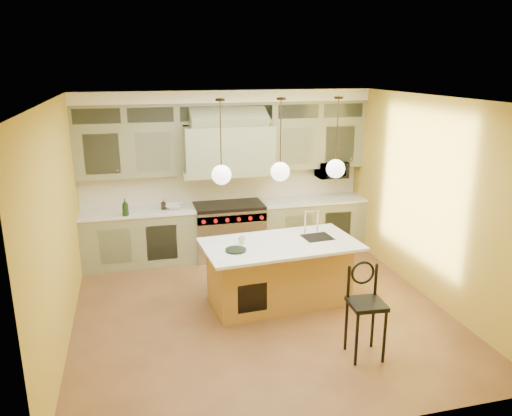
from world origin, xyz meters
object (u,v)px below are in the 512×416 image
object	(u,v)px
counter_stool	(366,305)
range	(229,230)
kitchen_island	(279,271)
microwave	(332,170)

from	to	relation	value
counter_stool	range	bearing A→B (deg)	108.39
kitchen_island	microwave	distance (m)	2.80
counter_stool	microwave	world-z (taller)	microwave
range	microwave	size ratio (longest dim) A/B	2.21
kitchen_island	microwave	size ratio (longest dim) A/B	4.11
counter_stool	microwave	xyz separation A→B (m)	(1.05, 3.62, 0.81)
range	counter_stool	size ratio (longest dim) A/B	1.06
kitchen_island	counter_stool	size ratio (longest dim) A/B	1.97
kitchen_island	counter_stool	distance (m)	1.66
range	kitchen_island	xyz separation A→B (m)	(0.33, -1.97, -0.01)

